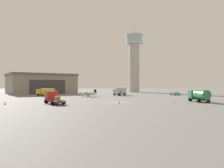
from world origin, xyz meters
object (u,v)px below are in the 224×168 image
truck_box_silver (120,91)px  traffic_cone_near_right (174,101)px  truck_fuel_tanker_green (199,95)px  truck_box_yellow (46,92)px  truck_flatbed_red (53,98)px  traffic_cone_near_left (119,102)px  traffic_cone_mid_apron (5,103)px  car_teal (175,93)px  control_tower (134,59)px  airplane_white (88,93)px

truck_box_silver → traffic_cone_near_right: 36.43m
truck_fuel_tanker_green → truck_box_yellow: truck_fuel_tanker_green is taller
truck_flatbed_red → truck_fuel_tanker_green: (34.51, 4.13, 0.36)m
truck_box_yellow → traffic_cone_near_left: 41.11m
truck_fuel_tanker_green → traffic_cone_mid_apron: 44.72m
car_teal → traffic_cone_mid_apron: size_ratio=6.69×
truck_flatbed_red → truck_fuel_tanker_green: size_ratio=1.10×
traffic_cone_mid_apron → control_tower: bearing=64.5°
traffic_cone_near_left → traffic_cone_mid_apron: size_ratio=0.95×
truck_box_silver → traffic_cone_mid_apron: 47.73m
control_tower → traffic_cone_near_left: size_ratio=55.40×
truck_box_silver → car_teal: size_ratio=1.30×
truck_flatbed_red → truck_box_yellow: size_ratio=1.07×
car_teal → traffic_cone_near_right: (-11.34, -35.23, -0.45)m
traffic_cone_near_right → truck_fuel_tanker_green: bearing=8.7°
control_tower → truck_box_silver: 44.89m
car_teal → traffic_cone_near_right: bearing=-37.5°
truck_box_yellow → traffic_cone_near_left: size_ratio=10.16×
truck_fuel_tanker_green → traffic_cone_near_left: bearing=94.4°
control_tower → car_teal: 45.02m
truck_box_yellow → control_tower: bearing=-112.9°
traffic_cone_near_right → traffic_cone_near_left: bearing=-168.7°
truck_box_silver → truck_box_yellow: 28.49m
truck_flatbed_red → traffic_cone_near_left: bearing=-119.7°
airplane_white → control_tower: bearing=-138.4°
traffic_cone_mid_apron → traffic_cone_near_left: bearing=4.6°
airplane_white → traffic_cone_near_left: (9.61, -28.59, -0.85)m
truck_box_silver → truck_box_yellow: truck_box_silver is taller
traffic_cone_near_right → traffic_cone_mid_apron: traffic_cone_mid_apron is taller
airplane_white → truck_fuel_tanker_green: 38.57m
traffic_cone_mid_apron → traffic_cone_near_right: bearing=7.0°
traffic_cone_near_right → car_teal: bearing=72.2°
airplane_white → traffic_cone_near_right: 34.63m
truck_box_silver → truck_fuel_tanker_green: (17.39, -33.74, 0.02)m
truck_flatbed_red → truck_box_silver: size_ratio=1.19×
truck_fuel_tanker_green → car_teal: bearing=-14.1°
control_tower → truck_box_silver: bearing=-105.1°
truck_box_silver → car_teal: 22.27m
truck_flatbed_red → truck_box_silver: truck_box_silver is taller
control_tower → airplane_white: (-22.78, -48.58, -18.31)m
truck_box_yellow → traffic_cone_mid_apron: (1.06, -34.13, -1.28)m
truck_flatbed_red → traffic_cone_near_right: 28.23m
truck_box_silver → truck_fuel_tanker_green: bearing=66.3°
truck_fuel_tanker_green → car_teal: size_ratio=1.40×
airplane_white → traffic_cone_mid_apron: (-14.92, -30.57, -0.83)m
control_tower → truck_fuel_tanker_green: control_tower is taller
truck_box_yellow → traffic_cone_near_left: (25.58, -32.15, -1.30)m
truck_fuel_tanker_green → traffic_cone_near_right: truck_fuel_tanker_green is taller
truck_flatbed_red → truck_box_silver: (17.12, 37.87, 0.34)m
truck_flatbed_red → control_tower: bearing=-51.3°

